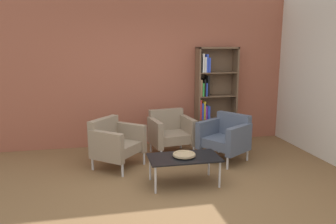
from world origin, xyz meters
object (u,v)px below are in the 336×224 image
(armchair_spare_guest, at_px, (226,136))
(armchair_corner_red, at_px, (170,131))
(bookshelf_tall, at_px, (212,97))
(coffee_table_low, at_px, (184,159))
(armchair_near_window, at_px, (115,142))
(decorative_bowl, at_px, (184,154))

(armchair_spare_guest, height_order, armchair_corner_red, same)
(bookshelf_tall, relative_size, armchair_corner_red, 2.36)
(coffee_table_low, relative_size, armchair_near_window, 1.05)
(coffee_table_low, xyz_separation_m, armchair_near_window, (-0.91, 0.89, 0.05))
(armchair_spare_guest, bearing_deg, decorative_bowl, -81.62)
(decorative_bowl, xyz_separation_m, armchair_near_window, (-0.91, 0.89, -0.02))
(bookshelf_tall, bearing_deg, armchair_corner_red, -150.28)
(armchair_corner_red, bearing_deg, armchair_near_window, -163.84)
(bookshelf_tall, height_order, armchair_corner_red, bookshelf_tall)
(coffee_table_low, height_order, armchair_spare_guest, armchair_spare_guest)
(armchair_corner_red, bearing_deg, coffee_table_low, -102.85)
(bookshelf_tall, distance_m, coffee_table_low, 2.25)
(decorative_bowl, height_order, armchair_near_window, armchair_near_window)
(bookshelf_tall, xyz_separation_m, armchair_spare_guest, (-0.11, -1.07, -0.52))
(armchair_near_window, bearing_deg, bookshelf_tall, -22.19)
(coffee_table_low, relative_size, armchair_corner_red, 1.24)
(armchair_corner_red, bearing_deg, armchair_spare_guest, -40.29)
(bookshelf_tall, bearing_deg, armchair_near_window, -152.76)
(bookshelf_tall, relative_size, coffee_table_low, 1.90)
(decorative_bowl, height_order, armchair_spare_guest, armchair_spare_guest)
(armchair_near_window, relative_size, armchair_corner_red, 1.18)
(decorative_bowl, height_order, armchair_corner_red, armchair_corner_red)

